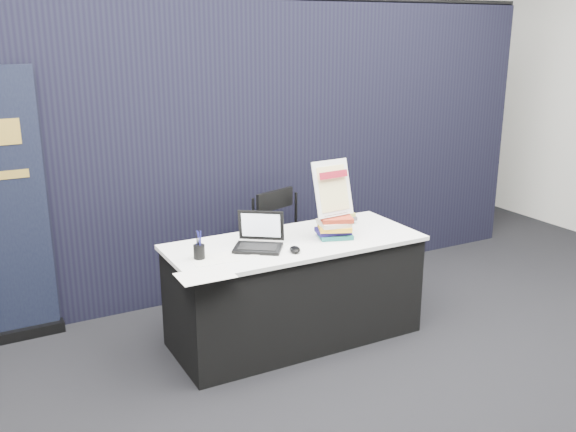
# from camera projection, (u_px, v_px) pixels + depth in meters

# --- Properties ---
(floor) EXTENTS (8.00, 8.00, 0.00)m
(floor) POSITION_uv_depth(u_px,v_px,m) (334.00, 371.00, 4.26)
(floor) COLOR black
(floor) RESTS_ON ground
(wall_back) EXTENTS (8.00, 0.02, 3.50)m
(wall_back) POSITION_uv_depth(u_px,v_px,m) (146.00, 69.00, 7.14)
(wall_back) COLOR beige
(wall_back) RESTS_ON floor
(drape_partition) EXTENTS (6.00, 0.08, 2.40)m
(drape_partition) POSITION_uv_depth(u_px,v_px,m) (234.00, 153.00, 5.27)
(drape_partition) COLOR black
(drape_partition) RESTS_ON floor
(display_table) EXTENTS (1.80, 0.75, 0.75)m
(display_table) POSITION_uv_depth(u_px,v_px,m) (295.00, 290.00, 4.62)
(display_table) COLOR black
(display_table) RESTS_ON floor
(laptop) EXTENTS (0.39, 0.41, 0.24)m
(laptop) POSITION_uv_depth(u_px,v_px,m) (255.00, 240.00, 4.35)
(laptop) COLOR black
(laptop) RESTS_ON display_table
(mouse) EXTENTS (0.11, 0.13, 0.04)m
(mouse) POSITION_uv_depth(u_px,v_px,m) (295.00, 249.00, 4.28)
(mouse) COLOR black
(mouse) RESTS_ON display_table
(brochure_left) EXTENTS (0.34, 0.24, 0.00)m
(brochure_left) POSITION_uv_depth(u_px,v_px,m) (205.00, 275.00, 3.87)
(brochure_left) COLOR silver
(brochure_left) RESTS_ON display_table
(brochure_mid) EXTENTS (0.31, 0.23, 0.00)m
(brochure_mid) POSITION_uv_depth(u_px,v_px,m) (214.00, 259.00, 4.15)
(brochure_mid) COLOR white
(brochure_mid) RESTS_ON display_table
(brochure_right) EXTENTS (0.39, 0.33, 0.00)m
(brochure_right) POSITION_uv_depth(u_px,v_px,m) (260.00, 247.00, 4.38)
(brochure_right) COLOR white
(brochure_right) RESTS_ON display_table
(pen_cup) EXTENTS (0.08, 0.08, 0.10)m
(pen_cup) POSITION_uv_depth(u_px,v_px,m) (199.00, 252.00, 4.14)
(pen_cup) COLOR black
(pen_cup) RESTS_ON display_table
(book_stack_tall) EXTENTS (0.27, 0.24, 0.16)m
(book_stack_tall) POSITION_uv_depth(u_px,v_px,m) (334.00, 227.00, 4.56)
(book_stack_tall) COLOR #195F5B
(book_stack_tall) RESTS_ON display_table
(book_stack_short) EXTENTS (0.18, 0.14, 0.08)m
(book_stack_short) POSITION_uv_depth(u_px,v_px,m) (341.00, 218.00, 4.92)
(book_stack_short) COLOR #1D6D43
(book_stack_short) RESTS_ON display_table
(info_sign) EXTENTS (0.31, 0.16, 0.41)m
(info_sign) POSITION_uv_depth(u_px,v_px,m) (333.00, 189.00, 4.51)
(info_sign) COLOR black
(info_sign) RESTS_ON book_stack_tall
(stacking_chair) EXTENTS (0.52, 0.54, 0.92)m
(stacking_chair) POSITION_uv_depth(u_px,v_px,m) (284.00, 243.00, 5.19)
(stacking_chair) COLOR black
(stacking_chair) RESTS_ON floor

